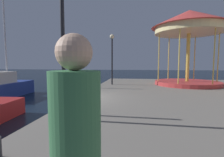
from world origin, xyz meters
name	(u,v)px	position (x,y,z in m)	size (l,w,h in m)	color
ground_plane	(77,113)	(0.00, 0.00, 0.00)	(120.00, 120.00, 0.00)	black
quay_dock	(208,110)	(6.29, 0.00, 0.40)	(12.58, 22.09, 0.80)	slate
carousel	(189,29)	(7.07, 6.20, 5.27)	(5.83, 5.83, 5.92)	#B23333
lamp_post_near_edge	(62,22)	(0.85, -3.31, 3.75)	(0.36, 0.36, 4.32)	black
lamp_post_mid_promenade	(112,50)	(1.00, 5.52, 3.61)	(0.36, 0.36, 4.09)	black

